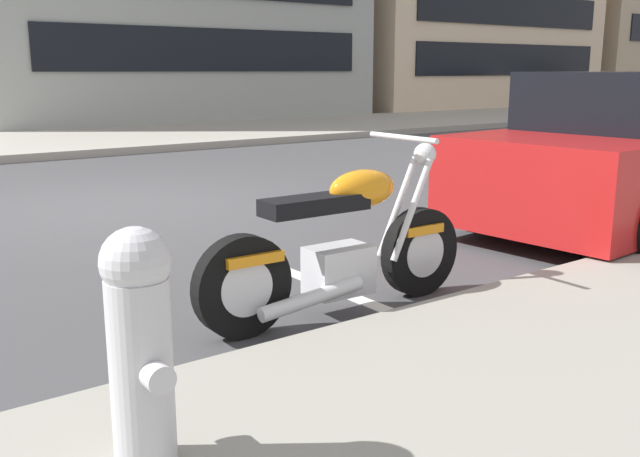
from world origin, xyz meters
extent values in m
plane|color=#3D3D3F|center=(0.00, 0.00, 0.00)|extent=(260.00, 260.00, 0.00)
cube|color=gray|center=(12.00, 7.16, 0.07)|extent=(120.00, 5.00, 0.14)
cube|color=silver|center=(0.00, -4.06, 0.00)|extent=(0.12, 2.20, 0.01)
cylinder|color=black|center=(0.41, -4.33, 0.30)|extent=(0.60, 0.12, 0.60)
cylinder|color=silver|center=(0.41, -4.33, 0.30)|extent=(0.33, 0.13, 0.33)
cylinder|color=black|center=(-0.96, -4.30, 0.30)|extent=(0.60, 0.12, 0.60)
cylinder|color=silver|center=(-0.96, -4.30, 0.30)|extent=(0.33, 0.13, 0.33)
cube|color=silver|center=(-0.28, -4.32, 0.29)|extent=(0.41, 0.27, 0.30)
cube|color=black|center=(-0.46, -4.31, 0.72)|extent=(0.68, 0.23, 0.10)
ellipsoid|color=orange|center=(-0.10, -4.32, 0.78)|extent=(0.49, 0.25, 0.24)
cube|color=orange|center=(-0.91, -4.30, 0.47)|extent=(0.36, 0.19, 0.06)
cube|color=orange|center=(0.39, -4.33, 0.47)|extent=(0.32, 0.17, 0.06)
cylinder|color=silver|center=(0.26, -4.26, 0.62)|extent=(0.34, 0.05, 0.65)
cylinder|color=silver|center=(0.26, -4.40, 0.62)|extent=(0.34, 0.05, 0.65)
cylinder|color=silver|center=(0.23, -4.33, 1.08)|extent=(0.05, 0.62, 0.04)
sphere|color=silver|center=(0.43, -4.33, 0.96)|extent=(0.15, 0.15, 0.15)
cylinder|color=silver|center=(-0.58, -4.45, 0.20)|extent=(0.71, 0.11, 0.16)
cube|color=#AD1919|center=(3.69, -3.94, 0.55)|extent=(4.20, 2.00, 0.78)
cylinder|color=black|center=(4.98, -3.07, 0.31)|extent=(0.63, 0.26, 0.62)
cylinder|color=black|center=(2.29, -3.26, 0.31)|extent=(0.63, 0.26, 0.62)
cylinder|color=#B7B7BC|center=(-2.05, -5.47, 0.48)|extent=(0.22, 0.22, 0.68)
sphere|color=#B7B7BC|center=(-2.05, -5.47, 0.88)|extent=(0.24, 0.24, 0.24)
cylinder|color=#B7B7BC|center=(-2.05, -5.33, 0.51)|extent=(0.10, 0.08, 0.10)
cylinder|color=#B7B7BC|center=(-2.05, -5.61, 0.51)|extent=(0.10, 0.08, 0.10)
cube|color=black|center=(6.31, 9.43, 2.00)|extent=(9.27, 0.06, 1.10)
cube|color=beige|center=(18.40, 14.79, 4.18)|extent=(11.37, 10.68, 8.37)
cube|color=black|center=(18.40, 9.43, 1.84)|extent=(9.55, 0.06, 1.10)
cube|color=black|center=(18.40, 9.43, 3.57)|extent=(9.55, 0.06, 1.10)
camera|label=1|loc=(-2.92, -7.68, 1.51)|focal=40.07mm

